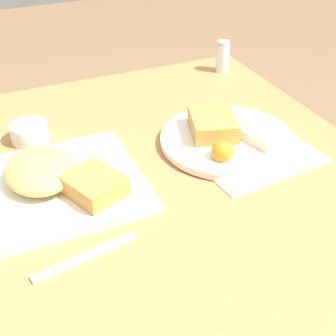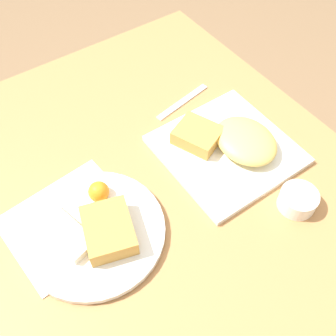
{
  "view_description": "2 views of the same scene",
  "coord_description": "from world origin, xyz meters",
  "px_view_note": "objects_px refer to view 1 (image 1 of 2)",
  "views": [
    {
      "loc": [
        0.67,
        -0.28,
        1.27
      ],
      "look_at": [
        0.04,
        -0.0,
        0.79
      ],
      "focal_mm": 50.0,
      "sensor_mm": 36.0,
      "label": 1
    },
    {
      "loc": [
        -0.44,
        0.26,
        1.46
      ],
      "look_at": [
        -0.02,
        -0.03,
        0.78
      ],
      "focal_mm": 42.0,
      "sensor_mm": 36.0,
      "label": 2
    }
  ],
  "objects_px": {
    "sauce_ramekin": "(29,132)",
    "butter_knife": "(85,257)",
    "plate_oval_far": "(226,136)",
    "plate_square_near": "(59,179)",
    "salt_shaker": "(222,58)"
  },
  "relations": [
    {
      "from": "sauce_ramekin",
      "to": "butter_knife",
      "type": "xyz_separation_m",
      "value": [
        0.39,
        0.01,
        -0.02
      ]
    },
    {
      "from": "sauce_ramekin",
      "to": "plate_oval_far",
      "type": "bearing_deg",
      "value": 64.35
    },
    {
      "from": "plate_square_near",
      "to": "butter_knife",
      "type": "height_order",
      "value": "plate_square_near"
    },
    {
      "from": "plate_oval_far",
      "to": "salt_shaker",
      "type": "relative_size",
      "value": 3.31
    },
    {
      "from": "butter_knife",
      "to": "plate_square_near",
      "type": "bearing_deg",
      "value": 78.39
    },
    {
      "from": "plate_square_near",
      "to": "butter_knife",
      "type": "bearing_deg",
      "value": -1.66
    },
    {
      "from": "plate_square_near",
      "to": "salt_shaker",
      "type": "xyz_separation_m",
      "value": [
        -0.36,
        0.54,
        0.02
      ]
    },
    {
      "from": "plate_square_near",
      "to": "salt_shaker",
      "type": "bearing_deg",
      "value": 123.44
    },
    {
      "from": "plate_square_near",
      "to": "butter_knife",
      "type": "distance_m",
      "value": 0.19
    },
    {
      "from": "plate_square_near",
      "to": "butter_knife",
      "type": "relative_size",
      "value": 1.63
    },
    {
      "from": "plate_square_near",
      "to": "salt_shaker",
      "type": "height_order",
      "value": "salt_shaker"
    },
    {
      "from": "salt_shaker",
      "to": "plate_oval_far",
      "type": "bearing_deg",
      "value": -28.06
    },
    {
      "from": "plate_oval_far",
      "to": "butter_knife",
      "type": "xyz_separation_m",
      "value": [
        0.2,
        -0.36,
        -0.02
      ]
    },
    {
      "from": "plate_oval_far",
      "to": "sauce_ramekin",
      "type": "relative_size",
      "value": 3.62
    },
    {
      "from": "plate_square_near",
      "to": "sauce_ramekin",
      "type": "distance_m",
      "value": 0.2
    }
  ]
}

